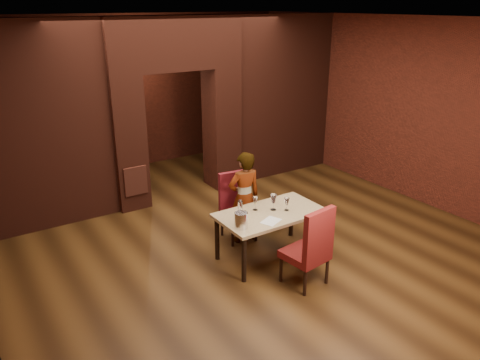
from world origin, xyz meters
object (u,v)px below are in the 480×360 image
object	(u,v)px
water_bottle	(240,210)
potted_plant	(272,215)
person_seated	(244,197)
wine_glass_b	(273,202)
dining_table	(270,234)
chair_far	(239,208)
wine_bucket	(241,220)
wine_glass_c	(287,204)
wine_glass_a	(255,204)
chair_near	(305,245)

from	to	relation	value
water_bottle	potted_plant	xyz separation A→B (m)	(1.05, 0.67, -0.61)
person_seated	wine_glass_b	distance (m)	0.58
dining_table	water_bottle	size ratio (longest dim) A/B	5.37
wine_glass_b	chair_far	bearing A→B (deg)	102.17
chair_far	wine_bucket	distance (m)	1.06
wine_bucket	wine_glass_c	bearing A→B (deg)	6.97
wine_glass_c	dining_table	bearing A→B (deg)	162.17
chair_far	wine_glass_c	world-z (taller)	chair_far
wine_bucket	wine_glass_a	bearing A→B (deg)	36.84
chair_far	chair_near	size ratio (longest dim) A/B	0.94
chair_far	chair_near	bearing A→B (deg)	-81.14
chair_near	wine_glass_c	world-z (taller)	chair_near
dining_table	wine_glass_b	size ratio (longest dim) A/B	6.36
chair_far	potted_plant	size ratio (longest dim) A/B	2.32
chair_far	wine_glass_c	distance (m)	0.87
person_seated	wine_glass_a	size ratio (longest dim) A/B	7.16
wine_glass_a	water_bottle	xyz separation A→B (m)	(-0.34, -0.13, 0.04)
chair_near	wine_bucket	size ratio (longest dim) A/B	5.15
chair_far	wine_glass_a	distance (m)	0.60
wine_bucket	potted_plant	size ratio (longest dim) A/B	0.48
water_bottle	chair_near	bearing A→B (deg)	-62.04
chair_near	wine_bucket	distance (m)	0.87
dining_table	chair_far	size ratio (longest dim) A/B	1.44
wine_glass_c	water_bottle	size ratio (longest dim) A/B	0.69
potted_plant	water_bottle	bearing A→B (deg)	-147.47
dining_table	wine_glass_b	distance (m)	0.47
chair_far	potted_plant	world-z (taller)	chair_far
chair_far	water_bottle	world-z (taller)	chair_far
wine_glass_c	water_bottle	world-z (taller)	water_bottle
wine_glass_b	wine_bucket	xyz separation A→B (m)	(-0.68, -0.21, -0.01)
chair_far	person_seated	world-z (taller)	person_seated
chair_far	person_seated	size ratio (longest dim) A/B	0.73
chair_near	wine_glass_c	bearing A→B (deg)	-117.18
person_seated	wine_glass_a	xyz separation A→B (m)	(-0.10, -0.43, 0.09)
chair_near	wine_glass_c	distance (m)	0.79
wine_bucket	water_bottle	xyz separation A→B (m)	(0.13, 0.22, 0.03)
wine_bucket	potted_plant	bearing A→B (deg)	37.06
water_bottle	wine_glass_a	bearing A→B (deg)	20.82
wine_glass_a	water_bottle	world-z (taller)	water_bottle
person_seated	water_bottle	xyz separation A→B (m)	(-0.44, -0.56, 0.12)
dining_table	water_bottle	xyz separation A→B (m)	(-0.47, 0.05, 0.48)
dining_table	chair_near	distance (m)	0.80
chair_near	wine_glass_a	distance (m)	0.99
wine_glass_b	wine_glass_c	xyz separation A→B (m)	(0.15, -0.11, -0.02)
wine_bucket	water_bottle	size ratio (longest dim) A/B	0.77
chair_near	wine_glass_a	world-z (taller)	chair_near
wine_glass_a	potted_plant	world-z (taller)	wine_glass_a
wine_glass_c	water_bottle	xyz separation A→B (m)	(-0.69, 0.12, 0.04)
person_seated	wine_glass_a	world-z (taller)	person_seated
water_bottle	dining_table	bearing A→B (deg)	-5.89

